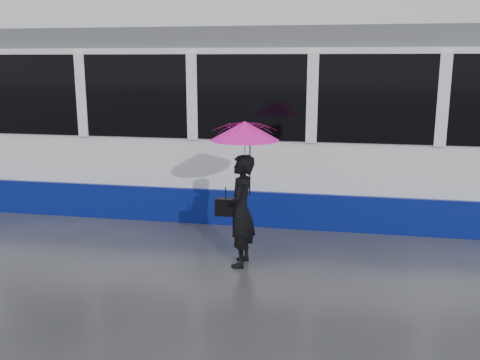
# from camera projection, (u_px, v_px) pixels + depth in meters

# --- Properties ---
(ground) EXTENTS (90.00, 90.00, 0.00)m
(ground) POSITION_uv_depth(u_px,v_px,m) (187.00, 248.00, 8.17)
(ground) COLOR #28282D
(ground) RESTS_ON ground
(rails) EXTENTS (34.00, 1.51, 0.02)m
(rails) POSITION_uv_depth(u_px,v_px,m) (223.00, 205.00, 10.56)
(rails) COLOR #3F3D38
(rails) RESTS_ON ground
(tram) EXTENTS (26.00, 2.56, 3.35)m
(tram) POSITION_uv_depth(u_px,v_px,m) (136.00, 121.00, 10.52)
(tram) COLOR white
(tram) RESTS_ON ground
(woman) EXTENTS (0.38, 0.57, 1.56)m
(woman) POSITION_uv_depth(u_px,v_px,m) (241.00, 211.00, 7.33)
(woman) COLOR black
(woman) RESTS_ON ground
(umbrella) EXTENTS (0.92, 0.92, 1.05)m
(umbrella) POSITION_uv_depth(u_px,v_px,m) (245.00, 144.00, 7.12)
(umbrella) COLOR #EB1351
(umbrella) RESTS_ON ground
(handbag) EXTENTS (0.28, 0.12, 0.42)m
(handbag) POSITION_uv_depth(u_px,v_px,m) (226.00, 207.00, 7.38)
(handbag) COLOR black
(handbag) RESTS_ON ground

